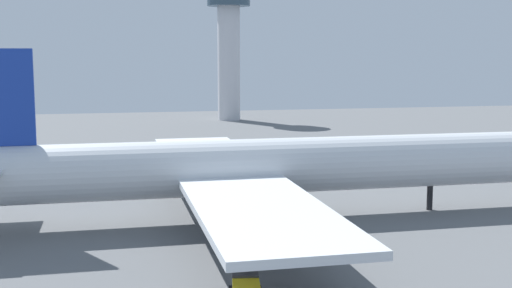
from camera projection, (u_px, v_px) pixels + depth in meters
The scene contains 3 objects.
ground_plane at pixel (256, 219), 75.34m from camera, with size 290.50×290.50×0.00m, color slate.
cargo_airplane at pixel (252, 168), 74.44m from camera, with size 72.62×63.47×19.17m.
control_tower at pixel (229, 43), 187.30m from camera, with size 12.06×12.06×36.22m.
Camera 1 is at (-16.00, -71.76, 18.54)m, focal length 46.61 mm.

